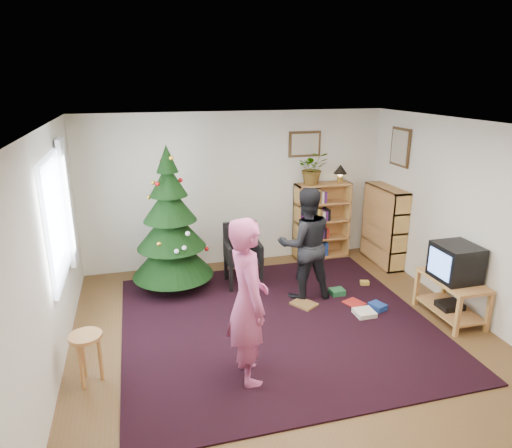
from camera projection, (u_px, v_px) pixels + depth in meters
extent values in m
plane|color=brown|center=(284.00, 336.00, 5.53)|extent=(5.00, 5.00, 0.00)
plane|color=white|center=(288.00, 126.00, 4.77)|extent=(5.00, 5.00, 0.00)
cube|color=silver|center=(237.00, 189.00, 7.45)|extent=(5.00, 0.02, 2.50)
cube|color=silver|center=(414.00, 368.00, 2.85)|extent=(5.00, 0.02, 2.50)
cube|color=silver|center=(48.00, 261.00, 4.53)|extent=(0.02, 5.00, 2.50)
cube|color=silver|center=(473.00, 222.00, 5.77)|extent=(0.02, 5.00, 2.50)
cube|color=black|center=(276.00, 323.00, 5.80)|extent=(3.80, 3.60, 0.02)
cube|color=silver|center=(56.00, 219.00, 5.01)|extent=(0.04, 1.20, 1.40)
cube|color=silver|center=(68.00, 203.00, 5.67)|extent=(0.06, 0.35, 1.60)
cube|color=#4C3319|center=(305.00, 144.00, 7.50)|extent=(0.55, 0.03, 0.42)
cube|color=beige|center=(305.00, 144.00, 7.50)|extent=(0.47, 0.01, 0.34)
cube|color=#4C3319|center=(400.00, 147.00, 7.16)|extent=(0.03, 0.50, 0.60)
cube|color=beige|center=(400.00, 147.00, 7.16)|extent=(0.01, 0.42, 0.52)
cylinder|color=#3F2816|center=(174.00, 281.00, 6.75)|extent=(0.11, 0.11, 0.23)
cone|color=black|center=(172.00, 253.00, 6.62)|extent=(1.17, 1.17, 0.66)
cone|color=black|center=(171.00, 227.00, 6.50)|extent=(0.99, 0.99, 0.59)
cone|color=black|center=(169.00, 203.00, 6.39)|extent=(0.76, 0.76, 0.52)
cone|color=black|center=(168.00, 180.00, 6.29)|extent=(0.53, 0.53, 0.45)
cone|color=black|center=(167.00, 158.00, 6.20)|extent=(0.30, 0.30, 0.38)
cube|color=#C19045|center=(322.00, 220.00, 7.85)|extent=(0.95, 0.30, 1.30)
cube|color=#C19045|center=(323.00, 184.00, 7.65)|extent=(0.95, 0.30, 0.03)
cube|color=#C19045|center=(384.00, 226.00, 7.57)|extent=(0.30, 0.95, 1.30)
cube|color=#C19045|center=(387.00, 188.00, 7.37)|extent=(0.30, 0.95, 0.03)
cube|color=#C19045|center=(453.00, 280.00, 5.80)|extent=(0.50, 0.90, 0.04)
cube|color=#C19045|center=(458.00, 317.00, 5.45)|extent=(0.05, 0.05, 0.51)
cube|color=#C19045|center=(488.00, 313.00, 5.55)|extent=(0.05, 0.05, 0.51)
cube|color=#C19045|center=(417.00, 288.00, 6.22)|extent=(0.05, 0.05, 0.51)
cube|color=#C19045|center=(444.00, 284.00, 6.33)|extent=(0.05, 0.05, 0.51)
cube|color=#C19045|center=(449.00, 309.00, 5.93)|extent=(0.46, 0.86, 0.03)
cube|color=black|center=(450.00, 305.00, 5.91)|extent=(0.30, 0.25, 0.08)
cube|color=black|center=(456.00, 262.00, 5.73)|extent=(0.48, 0.52, 0.46)
cube|color=#5D95FF|center=(439.00, 264.00, 5.67)|extent=(0.01, 0.41, 0.33)
cube|color=black|center=(243.00, 259.00, 6.78)|extent=(0.53, 0.53, 0.05)
cube|color=black|center=(239.00, 238.00, 6.91)|extent=(0.51, 0.07, 0.51)
cube|color=black|center=(232.00, 280.00, 6.58)|extent=(0.05, 0.05, 0.42)
cube|color=black|center=(262.00, 276.00, 6.69)|extent=(0.05, 0.05, 0.42)
cube|color=black|center=(225.00, 268.00, 6.99)|extent=(0.05, 0.05, 0.42)
cube|color=black|center=(254.00, 265.00, 7.10)|extent=(0.05, 0.05, 0.42)
cylinder|color=#C19045|center=(85.00, 336.00, 4.54)|extent=(0.33, 0.33, 0.04)
cylinder|color=#C19045|center=(100.00, 358.00, 4.65)|extent=(0.04, 0.04, 0.51)
cylinder|color=#C19045|center=(83.00, 355.00, 4.70)|extent=(0.04, 0.04, 0.51)
cylinder|color=#C19045|center=(81.00, 367.00, 4.52)|extent=(0.04, 0.04, 0.51)
imported|color=#B04675|center=(248.00, 302.00, 4.51)|extent=(0.44, 0.65, 1.74)
imported|color=black|center=(305.00, 244.00, 6.29)|extent=(0.81, 0.65, 1.60)
imported|color=gray|center=(313.00, 168.00, 7.52)|extent=(0.56, 0.50, 0.55)
cylinder|color=#A57F33|center=(340.00, 180.00, 7.71)|extent=(0.10, 0.10, 0.10)
sphere|color=#FFD88C|center=(340.00, 174.00, 7.68)|extent=(0.10, 0.10, 0.10)
cone|color=black|center=(340.00, 169.00, 7.65)|extent=(0.23, 0.23, 0.15)
cube|color=#A51E19|center=(354.00, 302.00, 6.28)|extent=(0.20, 0.20, 0.08)
cube|color=navy|center=(377.00, 308.00, 6.13)|extent=(0.20, 0.20, 0.08)
cube|color=#1E592D|center=(337.00, 293.00, 6.55)|extent=(0.20, 0.20, 0.08)
cube|color=gold|center=(365.00, 283.00, 6.86)|extent=(0.20, 0.20, 0.08)
cube|color=brown|center=(304.00, 304.00, 6.24)|extent=(0.20, 0.20, 0.08)
cube|color=beige|center=(364.00, 314.00, 5.97)|extent=(0.20, 0.20, 0.08)
cube|color=#4C1959|center=(250.00, 292.00, 6.58)|extent=(0.20, 0.20, 0.08)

